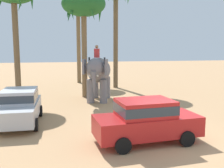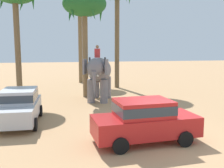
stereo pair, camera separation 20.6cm
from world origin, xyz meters
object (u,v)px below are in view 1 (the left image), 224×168
(palm_tree_left_of_road, at_px, (78,9))
(palm_tree_far_back, at_px, (84,7))
(elephant_with_mahout, at_px, (98,73))
(car_parked_far_side, at_px, (20,105))
(car_sedan_foreground, at_px, (146,119))

(palm_tree_left_of_road, bearing_deg, palm_tree_far_back, -92.60)
(palm_tree_left_of_road, bearing_deg, elephant_with_mahout, -87.81)
(palm_tree_far_back, bearing_deg, palm_tree_left_of_road, 87.40)
(car_parked_far_side, height_order, elephant_with_mahout, elephant_with_mahout)
(elephant_with_mahout, relative_size, palm_tree_far_back, 0.52)
(car_sedan_foreground, xyz_separation_m, elephant_with_mahout, (-0.45, 8.26, 1.06))
(car_parked_far_side, distance_m, palm_tree_far_back, 9.37)
(car_sedan_foreground, bearing_deg, elephant_with_mahout, 93.13)
(palm_tree_far_back, bearing_deg, elephant_with_mahout, -66.20)
(car_parked_far_side, relative_size, palm_tree_far_back, 0.53)
(car_sedan_foreground, distance_m, palm_tree_left_of_road, 19.44)
(car_parked_far_side, bearing_deg, palm_tree_left_of_road, 73.50)
(palm_tree_far_back, bearing_deg, car_parked_far_side, -121.99)
(elephant_with_mahout, distance_m, palm_tree_left_of_road, 11.48)
(elephant_with_mahout, xyz_separation_m, palm_tree_left_of_road, (-0.38, 9.93, 5.75))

